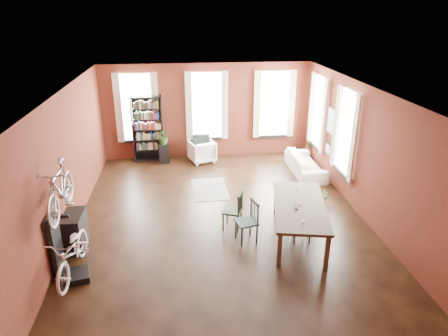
{
  "coord_description": "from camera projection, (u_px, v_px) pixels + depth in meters",
  "views": [
    {
      "loc": [
        -0.92,
        -8.69,
        4.93
      ],
      "look_at": [
        0.14,
        0.6,
        1.1
      ],
      "focal_mm": 32.0,
      "sensor_mm": 36.0,
      "label": 1
    }
  ],
  "objects": [
    {
      "name": "bicycle_hung",
      "position": [
        57.0,
        173.0,
        7.16
      ],
      "size": [
        0.47,
        1.0,
        1.66
      ],
      "primitive_type": "imported",
      "color": "#A5A8AD",
      "rests_on": "bike_wall_rack"
    },
    {
      "name": "plant_stand",
      "position": [
        164.0,
        153.0,
        13.39
      ],
      "size": [
        0.37,
        0.37,
        0.66
      ],
      "primitive_type": "cube",
      "rotation": [
        0.0,
        0.0,
        0.15
      ],
      "color": "black",
      "rests_on": "ground"
    },
    {
      "name": "bike_trainer",
      "position": [
        76.0,
        276.0,
        7.72
      ],
      "size": [
        0.58,
        0.58,
        0.14
      ],
      "primitive_type": "cube",
      "rotation": [
        0.0,
        0.0,
        0.26
      ],
      "color": "black",
      "rests_on": "ground"
    },
    {
      "name": "bicycle_floor",
      "position": [
        70.0,
        234.0,
        7.38
      ],
      "size": [
        0.66,
        0.95,
        1.73
      ],
      "primitive_type": "imported",
      "rotation": [
        0.0,
        0.0,
        -0.07
      ],
      "color": "beige",
      "rests_on": "bike_trainer"
    },
    {
      "name": "room",
      "position": [
        228.0,
        128.0,
        9.74
      ],
      "size": [
        9.0,
        9.04,
        3.22
      ],
      "color": "black",
      "rests_on": "ground"
    },
    {
      "name": "white_armchair",
      "position": [
        202.0,
        150.0,
        13.42
      ],
      "size": [
        0.97,
        0.93,
        0.81
      ],
      "primitive_type": "imported",
      "rotation": [
        0.0,
        0.0,
        3.45
      ],
      "color": "white",
      "rests_on": "ground"
    },
    {
      "name": "dining_chair_a",
      "position": [
        246.0,
        222.0,
        8.83
      ],
      "size": [
        0.54,
        0.54,
        0.97
      ],
      "primitive_type": "cube",
      "rotation": [
        0.0,
        0.0,
        -1.33
      ],
      "color": "#183634",
      "rests_on": "ground"
    },
    {
      "name": "dining_chair_b",
      "position": [
        232.0,
        211.0,
        9.34
      ],
      "size": [
        0.56,
        0.56,
        0.94
      ],
      "primitive_type": "cube",
      "rotation": [
        0.0,
        0.0,
        -1.96
      ],
      "color": "black",
      "rests_on": "ground"
    },
    {
      "name": "plant_on_stand",
      "position": [
        164.0,
        137.0,
        13.17
      ],
      "size": [
        0.64,
        0.68,
        0.44
      ],
      "primitive_type": "imported",
      "rotation": [
        0.0,
        0.0,
        0.28
      ],
      "color": "#2C5220",
      "rests_on": "plant_stand"
    },
    {
      "name": "cream_sofa",
      "position": [
        306.0,
        161.0,
        12.5
      ],
      "size": [
        0.61,
        2.08,
        0.81
      ],
      "primitive_type": "imported",
      "rotation": [
        0.0,
        0.0,
        1.57
      ],
      "color": "beige",
      "rests_on": "ground"
    },
    {
      "name": "console_table",
      "position": [
        75.0,
        231.0,
        8.63
      ],
      "size": [
        0.4,
        0.8,
        0.8
      ],
      "primitive_type": "cube",
      "color": "black",
      "rests_on": "ground"
    },
    {
      "name": "dining_chair_c",
      "position": [
        302.0,
        223.0,
        8.88
      ],
      "size": [
        0.48,
        0.48,
        0.88
      ],
      "primitive_type": "cube",
      "rotation": [
        0.0,
        0.0,
        1.36
      ],
      "color": "#1F2E1B",
      "rests_on": "ground"
    },
    {
      "name": "plant_small",
      "position": [
        324.0,
        203.0,
        10.54
      ],
      "size": [
        0.39,
        0.48,
        0.15
      ],
      "primitive_type": "imported",
      "rotation": [
        0.0,
        0.0,
        0.46
      ],
      "color": "#326327",
      "rests_on": "ground"
    },
    {
      "name": "bike_wall_rack",
      "position": [
        56.0,
        244.0,
        7.7
      ],
      "size": [
        0.16,
        0.6,
        1.3
      ],
      "primitive_type": "cube",
      "color": "black",
      "rests_on": "ground"
    },
    {
      "name": "dining_table",
      "position": [
        299.0,
        221.0,
        8.98
      ],
      "size": [
        1.59,
        2.63,
        0.84
      ],
      "primitive_type": "cube",
      "rotation": [
        0.0,
        0.0,
        -0.2
      ],
      "color": "#493C2B",
      "rests_on": "ground"
    },
    {
      "name": "striped_rug",
      "position": [
        210.0,
        189.0,
        11.52
      ],
      "size": [
        1.03,
        1.59,
        0.01
      ],
      "primitive_type": "cube",
      "rotation": [
        0.0,
        0.0,
        0.04
      ],
      "color": "black",
      "rests_on": "ground"
    },
    {
      "name": "dining_chair_d",
      "position": [
        299.0,
        213.0,
        9.35
      ],
      "size": [
        0.49,
        0.49,
        0.82
      ],
      "primitive_type": "cube",
      "rotation": [
        0.0,
        0.0,
        1.2
      ],
      "color": "#183532",
      "rests_on": "ground"
    },
    {
      "name": "bookshelf",
      "position": [
        148.0,
        129.0,
        13.28
      ],
      "size": [
        1.0,
        0.32,
        2.2
      ],
      "primitive_type": "cube",
      "color": "black",
      "rests_on": "ground"
    },
    {
      "name": "plant_by_sofa",
      "position": [
        306.0,
        155.0,
        13.77
      ],
      "size": [
        0.57,
        0.74,
        0.29
      ],
      "primitive_type": "imported",
      "rotation": [
        0.0,
        0.0,
        0.36
      ],
      "color": "#326126",
      "rests_on": "ground"
    }
  ]
}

